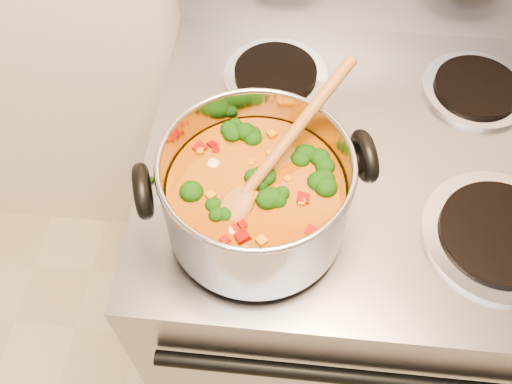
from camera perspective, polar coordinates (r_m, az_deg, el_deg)
electric_range at (r=1.33m, az=8.52°, el=-7.74°), size 0.74×0.67×1.08m
stockpot at (r=0.78m, az=0.02°, el=-0.30°), size 0.32×0.26×0.16m
wooden_spoon at (r=0.75m, az=0.92°, el=2.37°), size 0.19×0.25×0.11m
cooktop_crumbs at (r=0.82m, az=0.98°, el=-6.99°), size 0.34×0.29×0.01m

